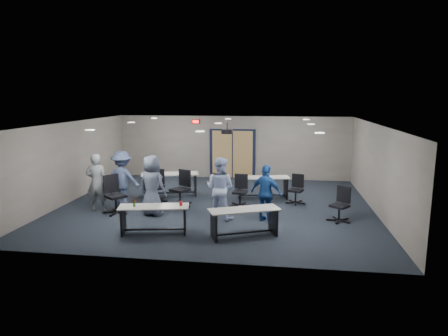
# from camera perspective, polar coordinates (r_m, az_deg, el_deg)

# --- Properties ---
(floor) EXTENTS (10.00, 10.00, 0.00)m
(floor) POSITION_cam_1_polar(r_m,az_deg,el_deg) (13.19, -1.14, -5.39)
(floor) COLOR black
(floor) RESTS_ON ground
(back_wall) EXTENTS (10.00, 0.04, 2.70)m
(back_wall) POSITION_cam_1_polar(r_m,az_deg,el_deg) (17.30, 1.23, 2.96)
(back_wall) COLOR slate
(back_wall) RESTS_ON floor
(front_wall) EXTENTS (10.00, 0.04, 2.70)m
(front_wall) POSITION_cam_1_polar(r_m,az_deg,el_deg) (8.58, -6.01, -4.80)
(front_wall) COLOR slate
(front_wall) RESTS_ON floor
(left_wall) EXTENTS (0.04, 9.00, 2.70)m
(left_wall) POSITION_cam_1_polar(r_m,az_deg,el_deg) (14.55, -21.00, 0.85)
(left_wall) COLOR slate
(left_wall) RESTS_ON floor
(right_wall) EXTENTS (0.04, 9.00, 2.70)m
(right_wall) POSITION_cam_1_polar(r_m,az_deg,el_deg) (13.07, 21.03, -0.17)
(right_wall) COLOR slate
(right_wall) RESTS_ON floor
(ceiling) EXTENTS (10.00, 9.00, 0.04)m
(ceiling) POSITION_cam_1_polar(r_m,az_deg,el_deg) (12.73, -1.19, 6.38)
(ceiling) COLOR white
(ceiling) RESTS_ON back_wall
(double_door) EXTENTS (2.00, 0.07, 2.20)m
(double_door) POSITION_cam_1_polar(r_m,az_deg,el_deg) (17.30, 1.21, 1.96)
(double_door) COLOR black
(double_door) RESTS_ON back_wall
(exit_sign) EXTENTS (0.32, 0.07, 0.18)m
(exit_sign) POSITION_cam_1_polar(r_m,az_deg,el_deg) (17.40, -4.05, 6.62)
(exit_sign) COLOR black
(exit_sign) RESTS_ON back_wall
(ceiling_projector) EXTENTS (0.35, 0.32, 0.37)m
(ceiling_projector) POSITION_cam_1_polar(r_m,az_deg,el_deg) (13.20, 0.46, 5.24)
(ceiling_projector) COLOR black
(ceiling_projector) RESTS_ON ceiling
(ceiling_can_lights) EXTENTS (6.24, 5.74, 0.02)m
(ceiling_can_lights) POSITION_cam_1_polar(r_m,az_deg,el_deg) (12.97, -1.01, 6.33)
(ceiling_can_lights) COLOR white
(ceiling_can_lights) RESTS_ON ceiling
(table_front_left) EXTENTS (1.90, 0.94, 1.01)m
(table_front_left) POSITION_cam_1_polar(r_m,az_deg,el_deg) (10.67, -9.97, -6.54)
(table_front_left) COLOR #A2A099
(table_front_left) RESTS_ON floor
(table_front_right) EXTENTS (1.89, 1.27, 0.73)m
(table_front_right) POSITION_cam_1_polar(r_m,az_deg,el_deg) (10.29, 2.90, -7.10)
(table_front_right) COLOR #A2A099
(table_front_right) RESTS_ON floor
(table_back_left) EXTENTS (2.13, 1.22, 0.82)m
(table_back_left) POSITION_cam_1_polar(r_m,az_deg,el_deg) (14.47, -7.71, -1.78)
(table_back_left) COLOR #A2A099
(table_back_left) RESTS_ON floor
(table_back_right) EXTENTS (1.95, 0.97, 0.76)m
(table_back_right) POSITION_cam_1_polar(r_m,az_deg,el_deg) (14.09, 5.51, -2.24)
(table_back_right) COLOR #A2A099
(table_back_right) RESTS_ON floor
(chair_back_a) EXTENTS (0.70, 0.70, 1.10)m
(chair_back_a) POSITION_cam_1_polar(r_m,az_deg,el_deg) (13.70, -9.67, -2.57)
(chair_back_a) COLOR black
(chair_back_a) RESTS_ON floor
(chair_back_b) EXTENTS (1.00, 1.00, 1.17)m
(chair_back_b) POSITION_cam_1_polar(r_m,az_deg,el_deg) (13.11, -6.33, -2.91)
(chair_back_b) COLOR black
(chair_back_b) RESTS_ON floor
(chair_back_c) EXTENTS (0.70, 0.70, 1.04)m
(chair_back_c) POSITION_cam_1_polar(r_m,az_deg,el_deg) (13.00, 2.30, -3.28)
(chair_back_c) COLOR black
(chair_back_c) RESTS_ON floor
(chair_back_d) EXTENTS (0.78, 0.78, 0.98)m
(chair_back_d) POSITION_cam_1_polar(r_m,az_deg,el_deg) (13.55, 10.22, -3.00)
(chair_back_d) COLOR black
(chair_back_d) RESTS_ON floor
(chair_loose_left) EXTENTS (1.04, 1.04, 1.18)m
(chair_loose_left) POSITION_cam_1_polar(r_m,az_deg,el_deg) (12.64, -15.24, -3.70)
(chair_loose_left) COLOR black
(chair_loose_left) RESTS_ON floor
(chair_loose_right) EXTENTS (0.89, 0.89, 1.01)m
(chair_loose_right) POSITION_cam_1_polar(r_m,az_deg,el_deg) (11.93, 16.18, -5.03)
(chair_loose_right) COLOR black
(chair_loose_right) RESTS_ON floor
(person_gray) EXTENTS (0.70, 0.50, 1.83)m
(person_gray) POSITION_cam_1_polar(r_m,az_deg,el_deg) (12.99, -17.72, -1.99)
(person_gray) COLOR gray
(person_gray) RESTS_ON floor
(person_plaid) EXTENTS (1.03, 0.83, 1.83)m
(person_plaid) POSITION_cam_1_polar(r_m,az_deg,el_deg) (12.17, -10.23, -2.47)
(person_plaid) COLOR #4E566B
(person_plaid) RESTS_ON floor
(person_lightblue) EXTENTS (1.07, 0.96, 1.83)m
(person_lightblue) POSITION_cam_1_polar(r_m,az_deg,el_deg) (11.64, -0.58, -2.89)
(person_lightblue) COLOR #C0D2FF
(person_lightblue) RESTS_ON floor
(person_navy) EXTENTS (1.05, 0.78, 1.65)m
(person_navy) POSITION_cam_1_polar(r_m,az_deg,el_deg) (11.46, 6.06, -3.63)
(person_navy) COLOR #1A448F
(person_navy) RESTS_ON floor
(person_back) EXTENTS (1.21, 0.73, 1.83)m
(person_back) POSITION_cam_1_polar(r_m,az_deg,el_deg) (13.28, -14.33, -1.55)
(person_back) COLOR #414F75
(person_back) RESTS_ON floor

